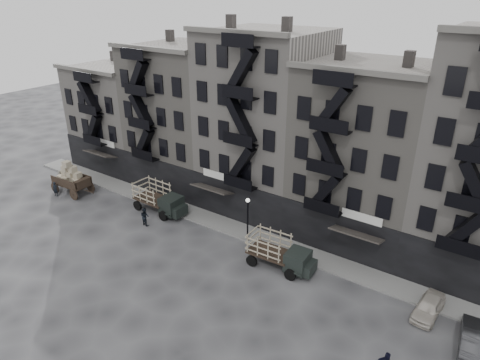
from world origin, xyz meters
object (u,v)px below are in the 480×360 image
Objects in this scene: stake_truck_west at (159,197)px; stake_truck_east at (279,250)px; pedestrian_mid at (145,216)px; horse at (60,175)px; wagon at (70,175)px; pedestrian_west at (55,189)px; car_east at (429,307)px; car_far at (475,340)px.

stake_truck_west reaches higher than stake_truck_east.
stake_truck_east reaches higher than pedestrian_mid.
horse is 0.41× the size of wagon.
horse is at bearing -173.66° from stake_truck_west.
pedestrian_west is at bearing -160.31° from stake_truck_west.
pedestrian_mid is at bearing -72.57° from stake_truck_west.
pedestrian_west is (-0.71, -1.54, -1.28)m from wagon.
stake_truck_west is 3.27× the size of pedestrian_mid.
stake_truck_east is (25.21, 0.98, -0.51)m from wagon.
stake_truck_west is at bearing -66.27° from horse.
car_east is (39.99, 1.01, -0.11)m from horse.
wagon is 25.23m from stake_truck_east.
horse is 0.47× the size of car_east.
pedestrian_mid is at bearing -169.79° from car_east.
stake_truck_east is 13.69m from pedestrian_mid.
pedestrian_west is 12.37m from pedestrian_mid.
pedestrian_west is at bearing -2.86° from car_far.
wagon is at bearing 44.61° from pedestrian_west.
horse is 0.39× the size of car_far.
car_east is at bearing -69.63° from horse.
stake_truck_east is at bearing -7.93° from car_far.
horse is 0.30× the size of stake_truck_west.
wagon is at bearing -166.76° from stake_truck_west.
stake_truck_west is at bearing -69.81° from pedestrian_mid.
wagon is 11.68m from pedestrian_mid.
car_east is 3.45m from car_far.
pedestrian_west is at bearing -111.86° from horse.
horse is at bearing 177.40° from stake_truck_east.
stake_truck_east is at bearing -71.18° from horse.
car_far is (43.03, -0.61, 0.01)m from horse.
wagon is at bearing -172.26° from car_east.
stake_truck_east is at bearing -169.87° from pedestrian_mid.
pedestrian_west is at bearing -176.95° from stake_truck_east.
wagon is 39.36m from car_far.
stake_truck_west reaches higher than pedestrian_west.
horse is at bearing 162.36° from wagon.
car_east is at bearing 2.98° from stake_truck_east.
stake_truck_west is at bearing 172.43° from stake_truck_east.
wagon is 11.09m from stake_truck_west.
pedestrian_mid reaches higher than horse.
stake_truck_west is at bearing -2.52° from pedestrian_west.
wagon reaches higher than stake_truck_east.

